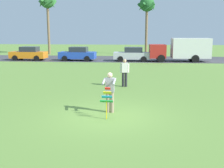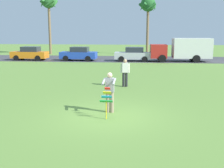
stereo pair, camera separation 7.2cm
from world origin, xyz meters
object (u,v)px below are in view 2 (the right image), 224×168
Objects in this scene: parked_car_silver at (133,54)px; parked_car_orange at (30,54)px; kite_held at (107,98)px; parked_truck_red_cab at (184,49)px; parked_car_blue at (79,54)px; palm_tree_left_near at (49,4)px; person_kite_flyer at (110,91)px; palm_tree_right_near at (148,7)px; person_walker_near at (125,72)px.

parked_car_orange is at bearing -180.00° from parked_car_silver.
parked_truck_red_cab is at bearing 73.64° from kite_held.
parked_car_silver is 0.62× the size of parked_truck_red_cab.
palm_tree_left_near is (-6.07, 8.60, 6.51)m from parked_car_blue.
parked_truck_red_cab is (17.92, -0.00, 0.64)m from parked_car_orange.
person_kite_flyer reaches higher than kite_held.
parked_car_orange and parked_car_blue have the same top height.
palm_tree_right_near is at bearing 112.78° from parked_truck_red_cab.
palm_tree_left_near is at bearing -177.64° from palm_tree_right_near.
palm_tree_left_near is at bearing 154.59° from parked_truck_red_cab.
person_walker_near is (11.99, -15.09, 0.16)m from parked_car_orange.
kite_held is at bearing -61.83° from parked_car_orange.
person_walker_near is (-0.24, -15.09, 0.16)m from parked_car_silver.
parked_truck_red_cab is 16.21m from person_walker_near.
parked_car_orange is at bearing 180.00° from parked_car_blue.
palm_tree_left_near is (-12.43, 8.60, 6.51)m from parked_car_silver.
parked_car_orange is at bearing -88.71° from palm_tree_left_near.
parked_truck_red_cab is (5.68, -0.00, 0.64)m from parked_car_silver.
person_kite_flyer is 1.00× the size of person_walker_near.
person_walker_near is at bearing -67.93° from parked_car_blue.
parked_truck_red_cab is at bearing 0.00° from parked_car_blue.
parked_car_blue is 16.28m from person_walker_near.
palm_tree_left_near is at bearing 145.32° from parked_car_silver.
parked_car_blue is 0.52× the size of palm_tree_right_near.
parked_car_orange is at bearing -146.83° from palm_tree_right_near.
parked_truck_red_cab reaches higher than parked_car_orange.
parked_car_silver is (0.62, 20.83, -0.18)m from person_kite_flyer.
kite_held is 33.06m from palm_tree_left_near.
person_kite_flyer is at bearing -94.65° from palm_tree_right_near.
kite_held is 0.69× the size of person_walker_near.
palm_tree_right_near is at bearing 85.35° from person_kite_flyer.
parked_car_silver is 0.51× the size of palm_tree_right_near.
palm_tree_left_near is 1.06× the size of palm_tree_right_near.
person_kite_flyer reaches higher than parked_car_silver.
kite_held is 22.34m from parked_car_blue.
person_walker_near is at bearing 86.30° from kite_held.
parked_car_silver is at bearing 0.01° from parked_car_blue.
parked_car_blue is at bearing -0.00° from parked_car_orange.
person_walker_near reaches higher than parked_car_blue.
palm_tree_right_near is at bearing 2.36° from palm_tree_left_near.
kite_held is 0.29× the size of parked_car_silver.
parked_car_orange is 2.45× the size of person_walker_near.
person_kite_flyer is 0.41× the size of parked_car_blue.
parked_car_orange is at bearing 119.16° from person_kite_flyer.
parked_car_orange and parked_car_silver have the same top height.
parked_car_blue is at bearing -179.99° from parked_car_silver.
person_kite_flyer is 21.60m from parked_car_blue.
kite_held is 0.28× the size of parked_car_orange.
palm_tree_left_near is at bearing 111.28° from kite_held.
parked_truck_red_cab is at bearing 68.56° from person_walker_near.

